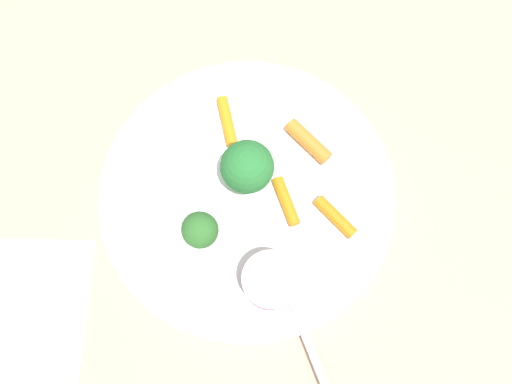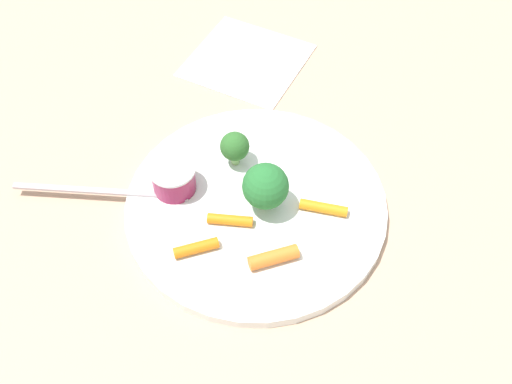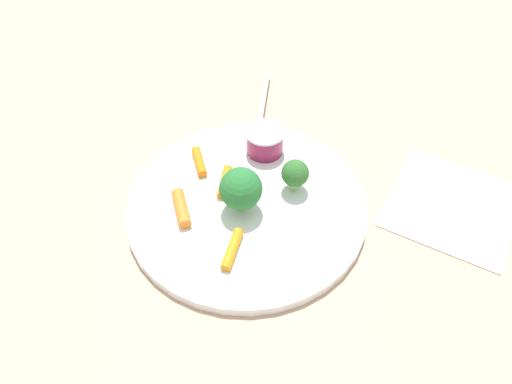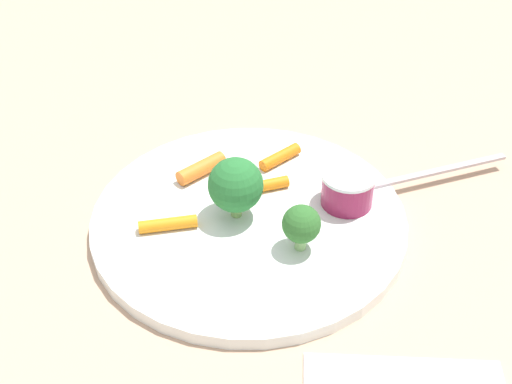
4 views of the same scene
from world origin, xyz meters
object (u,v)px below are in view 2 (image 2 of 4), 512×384
carrot_stick_0 (196,248)px  carrot_stick_3 (230,220)px  carrot_stick_1 (323,208)px  broccoli_floret_1 (266,186)px  fork (104,191)px  carrot_stick_2 (274,257)px  plate (256,205)px  napkin (247,60)px  sauce_cup (174,178)px  broccoli_floret_0 (235,147)px

carrot_stick_0 → carrot_stick_3: bearing=-14.4°
carrot_stick_0 → carrot_stick_1: bearing=-39.7°
broccoli_floret_1 → fork: broccoli_floret_1 is taller
carrot_stick_3 → carrot_stick_0: bearing=165.6°
fork → carrot_stick_2: bearing=-85.9°
plate → broccoli_floret_1: broccoli_floret_1 is taller
carrot_stick_2 → napkin: size_ratio=0.35×
napkin → carrot_stick_1: bearing=-132.4°
carrot_stick_3 → broccoli_floret_1: bearing=-28.7°
carrot_stick_1 → napkin: carrot_stick_1 is taller
carrot_stick_1 → carrot_stick_3: 0.10m
carrot_stick_1 → fork: carrot_stick_1 is taller
carrot_stick_1 → carrot_stick_2: size_ratio=1.01×
plate → broccoli_floret_1: 0.04m
plate → fork: (-0.07, 0.14, 0.01)m
broccoli_floret_1 → napkin: (0.20, 0.14, -0.04)m
carrot_stick_2 → sauce_cup: bearing=78.2°
plate → carrot_stick_3: carrot_stick_3 is taller
broccoli_floret_0 → carrot_stick_3: broccoli_floret_0 is taller
sauce_cup → napkin: (0.22, 0.04, -0.03)m
fork → napkin: fork is taller
sauce_cup → broccoli_floret_0: broccoli_floret_0 is taller
broccoli_floret_1 → carrot_stick_3: (-0.04, 0.02, -0.03)m
carrot_stick_2 → fork: bearing=94.1°
broccoli_floret_1 → sauce_cup: bearing=106.0°
broccoli_floret_0 → carrot_stick_3: 0.08m
carrot_stick_0 → napkin: size_ratio=0.32×
broccoli_floret_0 → carrot_stick_1: bearing=-96.1°
plate → fork: 0.16m
plate → napkin: 0.24m
sauce_cup → fork: 0.08m
plate → broccoli_floret_0: (0.04, 0.05, 0.03)m
fork → carrot_stick_1: bearing=-66.5°
sauce_cup → broccoli_floret_1: (0.03, -0.09, 0.02)m
sauce_cup → carrot_stick_1: bearing=-71.6°
plate → broccoli_floret_1: (0.00, -0.01, 0.04)m
broccoli_floret_0 → fork: 0.14m
broccoli_floret_1 → carrot_stick_1: (0.02, -0.05, -0.03)m
carrot_stick_1 → carrot_stick_0: bearing=140.3°
broccoli_floret_0 → carrot_stick_2: bearing=-133.0°
plate → napkin: plate is taller
carrot_stick_0 → fork: (0.01, 0.12, -0.00)m
broccoli_floret_1 → carrot_stick_1: 0.07m
carrot_stick_2 → fork: carrot_stick_2 is taller
carrot_stick_1 → broccoli_floret_1: bearing=112.4°
carrot_stick_2 → carrot_stick_3: 0.06m
sauce_cup → carrot_stick_3: size_ratio=1.04×
broccoli_floret_0 → carrot_stick_1: size_ratio=0.85×
broccoli_floret_0 → broccoli_floret_1: bearing=-121.3°
plate → sauce_cup: (-0.03, 0.08, 0.02)m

